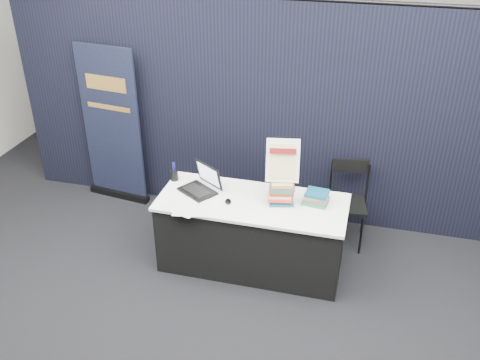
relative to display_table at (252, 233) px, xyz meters
The scene contains 15 objects.
floor 0.67m from the display_table, 90.00° to the right, with size 8.00×8.00×0.00m, color black.
wall_back 3.71m from the display_table, 90.00° to the left, with size 8.00×0.02×3.50m, color beige.
drape_partition 1.33m from the display_table, 90.00° to the left, with size 6.00×0.08×2.40m, color black.
display_table is the anchor object (origin of this frame).
laptop 0.71m from the display_table, behind, with size 0.43×0.44×0.26m.
mouse 0.45m from the display_table, 157.46° to the right, with size 0.06×0.10×0.03m, color black.
brochure_left 0.71m from the display_table, 149.44° to the right, with size 0.31×0.22×0.00m, color silver.
brochure_mid 0.68m from the display_table, 158.68° to the right, with size 0.33×0.23×0.00m, color white.
brochure_right 0.77m from the display_table, 154.67° to the right, with size 0.33×0.23×0.00m, color silver.
pen_cup 0.98m from the display_table, 167.14° to the left, with size 0.08×0.08×0.10m, color black.
book_stack_tall 0.56m from the display_table, ahead, with size 0.24×0.20×0.23m.
book_stack_short 0.74m from the display_table, 10.55° to the left, with size 0.23×0.18×0.12m.
info_sign 0.85m from the display_table, 12.56° to the left, with size 0.32×0.17×0.42m.
pullup_banner 2.13m from the display_table, 154.59° to the left, with size 0.80×0.21×1.87m.
stacking_chair 1.10m from the display_table, 38.71° to the left, with size 0.46×0.47×0.89m.
Camera 1 is at (0.98, -3.65, 3.41)m, focal length 40.00 mm.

